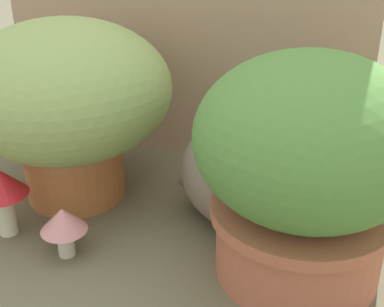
% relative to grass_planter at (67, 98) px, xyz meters
% --- Properties ---
extents(ground_plane, '(6.00, 6.00, 0.00)m').
position_rel_grass_planter_xyz_m(ground_plane, '(0.17, -0.13, -0.25)').
color(ground_plane, '#69634A').
extents(grass_planter, '(0.48, 0.48, 0.43)m').
position_rel_grass_planter_xyz_m(grass_planter, '(0.00, 0.00, 0.00)').
color(grass_planter, '#BF6C3B').
rests_on(grass_planter, ground).
extents(leafy_planter, '(0.41, 0.41, 0.44)m').
position_rel_grass_planter_xyz_m(leafy_planter, '(0.56, -0.09, -0.02)').
color(leafy_planter, '#C1694B').
rests_on(leafy_planter, ground).
extents(cat, '(0.34, 0.29, 0.32)m').
position_rel_grass_planter_xyz_m(cat, '(0.40, 0.01, -0.13)').
color(cat, gray).
rests_on(cat, ground).
extents(mushroom_ornament_pink, '(0.10, 0.10, 0.11)m').
position_rel_grass_planter_xyz_m(mushroom_ornament_pink, '(0.11, -0.22, -0.17)').
color(mushroom_ornament_pink, silver).
rests_on(mushroom_ornament_pink, ground).
extents(mushroom_ornament_red, '(0.11, 0.11, 0.16)m').
position_rel_grass_planter_xyz_m(mushroom_ornament_red, '(-0.05, -0.20, -0.14)').
color(mushroom_ornament_red, '#EDEAC4').
rests_on(mushroom_ornament_red, ground).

